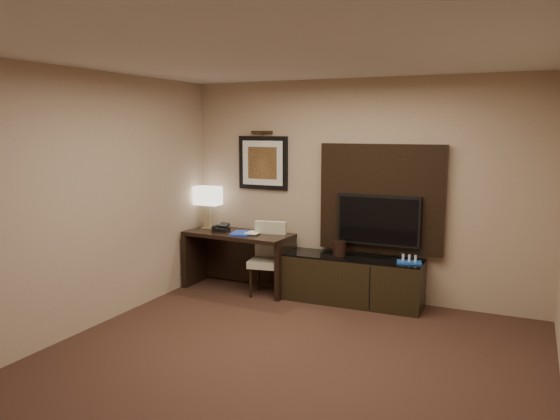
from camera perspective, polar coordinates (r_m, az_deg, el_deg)
The scene contains 19 objects.
floor at distance 4.88m, azimuth -0.93°, elevation -17.08°, with size 4.50×5.00×0.01m, color #351F18.
ceiling at distance 4.44m, azimuth -1.02°, elevation 16.25°, with size 4.50×5.00×0.01m, color silver.
wall_back at distance 6.78m, azimuth 8.22°, elevation 2.08°, with size 4.50×0.01×2.70m, color tan.
wall_front at distance 2.52m, azimuth -26.81°, elevation -9.90°, with size 4.50×0.01×2.70m, color tan.
wall_left at distance 5.79m, azimuth -21.47°, elevation 0.47°, with size 0.01×5.00×2.70m, color tan.
desk at distance 7.21m, azimuth -4.32°, elevation -5.32°, with size 1.41×0.60×0.76m, color black.
credenza at distance 6.69m, azimuth 7.55°, elevation -7.26°, with size 1.68×0.47×0.58m, color black.
tv_wall_panel at distance 6.66m, azimuth 10.53°, elevation 1.21°, with size 1.50×0.12×1.30m, color black.
tv at distance 6.60m, azimuth 10.26°, elevation -1.05°, with size 1.00×0.08×0.60m, color black.
artwork at distance 7.21m, azimuth -1.77°, elevation 4.94°, with size 0.70×0.04×0.70m, color black.
picture_light at distance 7.16m, azimuth -1.92°, elevation 8.12°, with size 0.04×0.04×0.30m, color #422F15.
desk_chair at distance 6.93m, azimuth -1.38°, elevation -5.45°, with size 0.41×0.47×0.85m, color beige, non-canonical shape.
table_lamp at distance 7.45m, azimuth -7.53°, elevation 0.14°, with size 0.33×0.19×0.53m, color #9C8861, non-canonical shape.
desk_phone at distance 7.22m, azimuth -6.18°, elevation -1.86°, with size 0.19×0.17×0.10m, color black, non-canonical shape.
blue_folder at distance 7.03m, azimuth -4.03°, elevation -2.43°, with size 0.24×0.32×0.02m, color #1C3AB8.
book at distance 7.04m, azimuth -3.51°, elevation -1.51°, with size 0.18×0.02×0.24m, color tan.
water_bottle at distance 7.02m, azimuth -1.45°, elevation -1.83°, with size 0.06×0.06×0.17m, color #ADC3C4.
ice_bucket at distance 6.63m, azimuth 6.23°, elevation -4.01°, with size 0.16×0.16×0.18m, color black.
minibar_tray at distance 6.41m, azimuth 13.35°, elevation -5.00°, with size 0.27×0.16×0.10m, color blue, non-canonical shape.
Camera 1 is at (1.91, -3.96, 2.11)m, focal length 35.00 mm.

